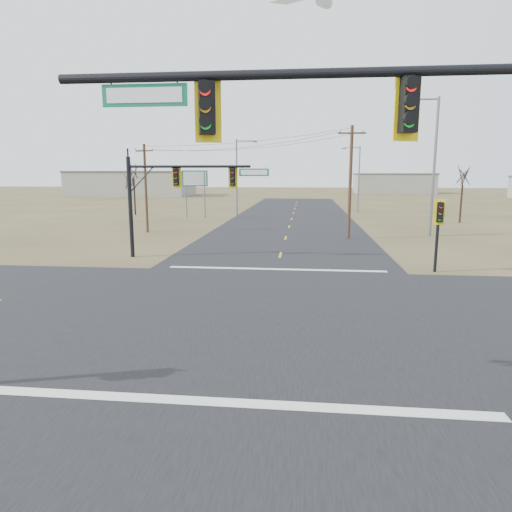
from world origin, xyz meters
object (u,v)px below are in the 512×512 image
at_px(utility_pole_far, 146,186).
at_px(streetlight_a, 432,159).
at_px(highway_sign, 195,184).
at_px(bare_tree_c, 463,175).
at_px(pedestal_signal_ne, 439,218).
at_px(bare_tree_a, 130,180).
at_px(bare_tree_d, 463,175).
at_px(streetlight_b, 357,176).
at_px(streetlight_c, 238,174).
at_px(mast_arm_near, 429,153).
at_px(mast_arm_far, 180,185).
at_px(utility_pole_near, 350,181).
at_px(bare_tree_b, 133,170).

height_order(utility_pole_far, streetlight_a, streetlight_a).
xyz_separation_m(highway_sign, bare_tree_c, (29.64, -2.34, 1.06)).
distance_m(pedestal_signal_ne, bare_tree_a, 33.84).
xyz_separation_m(utility_pole_far, bare_tree_d, (33.32, 19.52, 1.00)).
distance_m(streetlight_a, streetlight_b, 22.54).
xyz_separation_m(streetlight_c, bare_tree_c, (24.47, -2.45, -0.08)).
bearing_deg(highway_sign, mast_arm_near, -86.44).
bearing_deg(streetlight_a, bare_tree_a, 163.45).
bearing_deg(bare_tree_a, bare_tree_c, 6.74).
bearing_deg(mast_arm_near, pedestal_signal_ne, 53.75).
relative_size(mast_arm_far, utility_pole_near, 0.99).
distance_m(pedestal_signal_ne, utility_pole_near, 13.20).
bearing_deg(mast_arm_far, bare_tree_d, 41.60).
height_order(mast_arm_far, bare_tree_a, mast_arm_far).
bearing_deg(highway_sign, pedestal_signal_ne, -70.81).
relative_size(streetlight_b, streetlight_c, 0.96).
distance_m(streetlight_c, bare_tree_a, 12.53).
bearing_deg(streetlight_a, bare_tree_b, 149.72).
bearing_deg(streetlight_a, utility_pole_far, 178.01).
height_order(mast_arm_near, mast_arm_far, mast_arm_near).
bearing_deg(streetlight_c, highway_sign, 170.12).
distance_m(streetlight_a, bare_tree_c, 12.85).
bearing_deg(bare_tree_c, bare_tree_d, 72.17).
distance_m(mast_arm_far, bare_tree_c, 33.84).
distance_m(highway_sign, bare_tree_c, 29.75).
xyz_separation_m(mast_arm_far, bare_tree_d, (26.87, 31.52, 0.57)).
relative_size(pedestal_signal_ne, bare_tree_c, 0.61).
xyz_separation_m(mast_arm_far, bare_tree_a, (-10.80, 19.39, 0.01)).
bearing_deg(pedestal_signal_ne, utility_pole_far, 154.55).
distance_m(mast_arm_far, bare_tree_d, 41.42).
relative_size(pedestal_signal_ne, highway_sign, 0.70).
height_order(bare_tree_a, bare_tree_b, bare_tree_b).
relative_size(bare_tree_a, bare_tree_c, 0.89).
relative_size(utility_pole_far, bare_tree_b, 1.11).
relative_size(utility_pole_far, bare_tree_d, 1.23).
relative_size(mast_arm_far, streetlight_b, 1.01).
bearing_deg(mast_arm_near, bare_tree_a, 99.66).
xyz_separation_m(streetlight_a, bare_tree_b, (-32.08, 16.59, -0.78)).
bearing_deg(bare_tree_d, mast_arm_far, -130.45).
relative_size(utility_pole_near, streetlight_a, 0.79).
bearing_deg(bare_tree_d, highway_sign, -170.08).
xyz_separation_m(mast_arm_near, bare_tree_b, (-24.12, 47.09, -0.01)).
height_order(highway_sign, streetlight_c, streetlight_c).
bearing_deg(streetlight_b, bare_tree_d, -3.89).
distance_m(mast_arm_near, utility_pole_far, 34.37).
distance_m(mast_arm_far, utility_pole_near, 14.91).
height_order(streetlight_a, bare_tree_c, streetlight_a).
distance_m(utility_pole_near, bare_tree_a, 24.01).
bearing_deg(utility_pole_near, streetlight_a, 20.67).
xyz_separation_m(utility_pole_near, highway_sign, (-16.55, 16.06, -0.68)).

